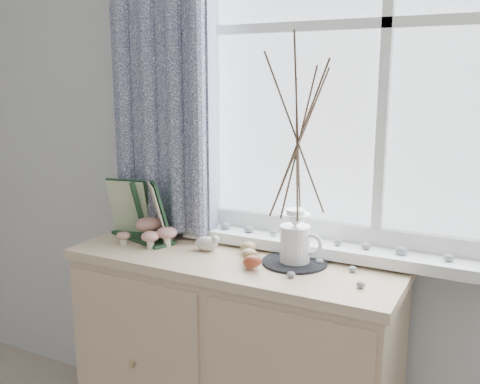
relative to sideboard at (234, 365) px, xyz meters
The scene contains 8 objects.
sideboard is the anchor object (origin of this frame).
botanical_book 0.69m from the sideboard, behind, with size 0.35×0.13×0.24m, color #1D3D24, non-canonical shape.
toadstool_cluster 0.59m from the sideboard, behind, with size 0.23×0.16×0.10m.
wooden_eggs 0.46m from the sideboard, 15.57° to the right, with size 0.14×0.17×0.07m.
songbird_figurine 0.47m from the sideboard, behind, with size 0.12×0.05×0.06m, color silver, non-canonical shape.
crocheted_doily 0.48m from the sideboard, ahead, with size 0.23×0.23×0.01m, color black.
twig_pitcher 0.90m from the sideboard, ahead, with size 0.34×0.34×0.78m.
sideboard_pebbles 0.54m from the sideboard, ahead, with size 0.33×0.23×0.02m.
Camera 1 is at (0.71, 0.15, 1.48)m, focal length 40.00 mm.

